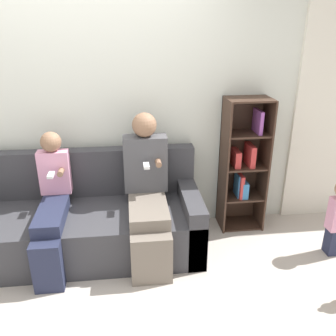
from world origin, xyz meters
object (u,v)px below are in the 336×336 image
adult_seated (147,187)px  bookshelf (243,165)px  couch (84,223)px  child_seated (52,204)px

adult_seated → bookshelf: (0.99, 0.37, 0.02)m
couch → adult_seated: size_ratio=1.67×
child_seated → bookshelf: (1.82, 0.42, 0.11)m
adult_seated → child_seated: bearing=-177.0°
couch → adult_seated: adult_seated is taller
child_seated → bookshelf: 1.87m
couch → adult_seated: 0.70m
bookshelf → adult_seated: bearing=-159.4°
bookshelf → couch: bearing=-169.6°
child_seated → bookshelf: size_ratio=0.83×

